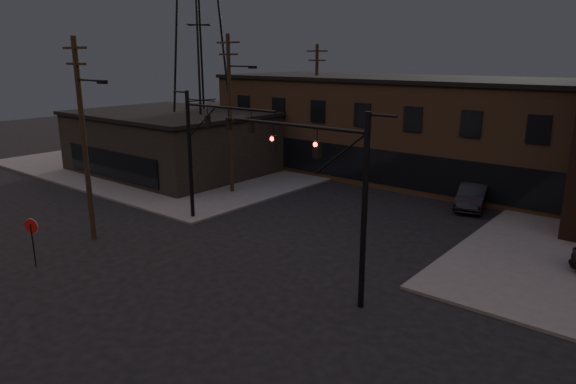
% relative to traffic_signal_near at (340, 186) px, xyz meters
% --- Properties ---
extents(ground, '(140.00, 140.00, 0.00)m').
position_rel_traffic_signal_near_xyz_m(ground, '(-5.36, -4.50, -4.93)').
color(ground, black).
rests_on(ground, ground).
extents(sidewalk_nw, '(30.00, 30.00, 0.15)m').
position_rel_traffic_signal_near_xyz_m(sidewalk_nw, '(-27.36, 17.50, -4.86)').
color(sidewalk_nw, '#474744').
rests_on(sidewalk_nw, ground).
extents(building_row, '(40.00, 12.00, 8.00)m').
position_rel_traffic_signal_near_xyz_m(building_row, '(-5.36, 23.50, -0.93)').
color(building_row, brown).
rests_on(building_row, ground).
extents(building_left, '(16.00, 12.00, 5.00)m').
position_rel_traffic_signal_near_xyz_m(building_left, '(-25.36, 11.50, -2.43)').
color(building_left, black).
rests_on(building_left, ground).
extents(traffic_signal_near, '(7.12, 0.24, 8.00)m').
position_rel_traffic_signal_near_xyz_m(traffic_signal_near, '(0.00, 0.00, 0.00)').
color(traffic_signal_near, black).
rests_on(traffic_signal_near, ground).
extents(traffic_signal_far, '(7.12, 0.24, 8.00)m').
position_rel_traffic_signal_near_xyz_m(traffic_signal_far, '(-12.07, 3.50, 0.08)').
color(traffic_signal_far, black).
rests_on(traffic_signal_far, ground).
extents(stop_sign, '(0.72, 0.33, 2.48)m').
position_rel_traffic_signal_near_xyz_m(stop_sign, '(-13.36, -6.49, -3.09)').
color(stop_sign, black).
rests_on(stop_sign, ground).
extents(utility_pole_near, '(3.70, 0.28, 11.00)m').
position_rel_traffic_signal_near_xyz_m(utility_pole_near, '(-14.79, -2.50, 0.94)').
color(utility_pole_near, black).
rests_on(utility_pole_near, ground).
extents(utility_pole_mid, '(3.70, 0.28, 11.50)m').
position_rel_traffic_signal_near_xyz_m(utility_pole_mid, '(-15.79, 9.50, 1.19)').
color(utility_pole_mid, black).
rests_on(utility_pole_mid, ground).
extents(utility_pole_far, '(2.20, 0.28, 11.00)m').
position_rel_traffic_signal_near_xyz_m(utility_pole_far, '(-16.86, 21.50, 0.85)').
color(utility_pole_far, black).
rests_on(utility_pole_far, ground).
extents(transmission_tower, '(7.00, 7.00, 25.00)m').
position_rel_traffic_signal_near_xyz_m(transmission_tower, '(-23.36, 13.50, 7.57)').
color(transmission_tower, black).
rests_on(transmission_tower, ground).
extents(car_crossing, '(2.73, 5.25, 1.65)m').
position_rel_traffic_signal_near_xyz_m(car_crossing, '(-0.44, 17.03, -4.11)').
color(car_crossing, black).
rests_on(car_crossing, ground).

